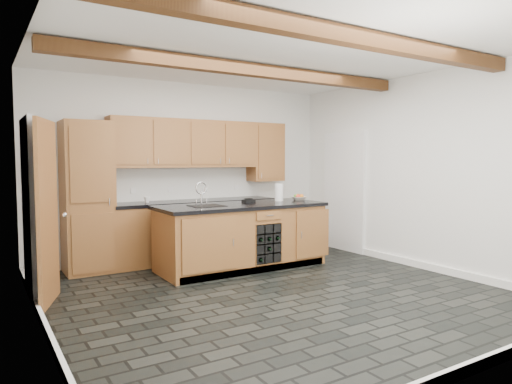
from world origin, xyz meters
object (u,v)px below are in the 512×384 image
at_px(kitchen_scale, 249,200).
at_px(fruit_bowl, 299,198).
at_px(paper_towel, 279,192).
at_px(island, 242,236).

distance_m(kitchen_scale, fruit_bowl, 0.86).
bearing_deg(paper_towel, island, -170.58).
height_order(kitchen_scale, fruit_bowl, same).
bearing_deg(fruit_bowl, island, -176.47).
distance_m(kitchen_scale, paper_towel, 0.52).
distance_m(fruit_bowl, paper_towel, 0.37).
distance_m(island, kitchen_scale, 0.57).
xyz_separation_m(island, kitchen_scale, (0.22, 0.19, 0.49)).
xyz_separation_m(island, paper_towel, (0.73, 0.12, 0.60)).
xyz_separation_m(fruit_bowl, paper_towel, (-0.35, 0.05, 0.10)).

